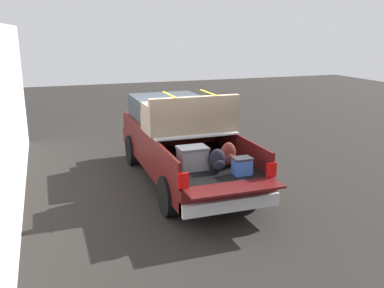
{
  "coord_description": "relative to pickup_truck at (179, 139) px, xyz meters",
  "views": [
    {
      "loc": [
        -9.21,
        3.05,
        3.59
      ],
      "look_at": [
        -0.6,
        0.0,
        1.1
      ],
      "focal_mm": 39.22,
      "sensor_mm": 36.0,
      "label": 1
    }
  ],
  "objects": [
    {
      "name": "ground_plane",
      "position": [
        -0.36,
        -0.0,
        -0.98
      ],
      "size": [
        40.0,
        40.0,
        0.0
      ],
      "primitive_type": "plane",
      "color": "black"
    },
    {
      "name": "pickup_truck",
      "position": [
        0.0,
        0.0,
        0.0
      ],
      "size": [
        6.05,
        2.06,
        2.23
      ],
      "color": "#470F0F",
      "rests_on": "ground_plane"
    },
    {
      "name": "building_facade",
      "position": [
        -0.36,
        3.85,
        0.88
      ],
      "size": [
        10.33,
        0.36,
        3.71
      ],
      "primitive_type": "cube",
      "color": "white",
      "rests_on": "ground_plane"
    }
  ]
}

